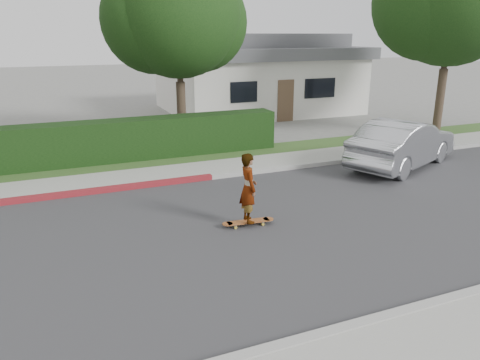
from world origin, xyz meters
The scene contains 13 objects.
ground centered at (0.00, 0.00, 0.00)m, with size 120.00×120.00×0.00m, color slate.
road centered at (0.00, 0.00, 0.01)m, with size 60.00×8.00×0.01m, color #2D2D30.
curb_near centered at (0.00, -4.10, 0.07)m, with size 60.00×0.20×0.15m, color #9E9E99.
curb_far centered at (0.00, 4.10, 0.07)m, with size 60.00×0.20×0.15m, color #9E9E99.
sidewalk_far centered at (0.00, 5.00, 0.06)m, with size 60.00×1.60×0.12m, color gray.
planting_strip centered at (0.00, 6.60, 0.05)m, with size 60.00×1.60×0.10m, color #2D4C1E.
hedge centered at (-3.00, 7.20, 0.75)m, with size 15.00×1.00×1.50m, color black.
tree_center centered at (1.49, 9.19, 4.90)m, with size 5.66×4.84×7.44m.
tree_right centered at (12.49, 6.69, 5.63)m, with size 6.32×5.60×8.56m.
house centered at (8.00, 16.00, 2.10)m, with size 10.60×8.60×4.30m.
skateboard centered at (0.58, 0.27, 0.11)m, with size 1.28×0.38×0.12m.
skateboarder centered at (0.58, 0.27, 0.95)m, with size 0.60×0.40×1.65m, color white.
car_silver centered at (7.46, 2.97, 0.80)m, with size 1.70×4.87×1.61m, color #B9BBC1.
Camera 1 is at (-3.56, -9.07, 4.39)m, focal length 35.00 mm.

